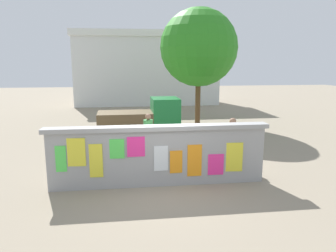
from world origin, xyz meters
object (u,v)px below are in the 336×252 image
motorcycle (107,154)px  tree_roadside (199,48)px  bicycle_near (208,140)px  bicycle_far (185,155)px  person_walking (232,137)px  person_bystander (148,131)px  auto_rickshaw_truck (143,119)px

motorcycle → tree_roadside: 9.45m
bicycle_near → bicycle_far: (-1.26, -1.95, 0.00)m
bicycle_near → tree_roadside: tree_roadside is taller
bicycle_far → tree_roadside: (2.06, 7.35, 3.84)m
person_walking → person_bystander: (-2.71, 1.23, 0.00)m
bicycle_far → motorcycle: bearing=179.5°
bicycle_far → bicycle_near: bearing=57.1°
motorcycle → person_bystander: person_bystander is taller
auto_rickshaw_truck → person_bystander: bearing=-89.6°
motorcycle → bicycle_near: (3.86, 1.93, -0.10)m
motorcycle → bicycle_far: size_ratio=1.12×
bicycle_near → person_bystander: size_ratio=1.05×
bicycle_far → person_bystander: 1.68m
motorcycle → person_walking: (4.13, -0.23, 0.52)m
auto_rickshaw_truck → bicycle_near: bearing=-39.4°
person_bystander → motorcycle: bearing=-144.9°
auto_rickshaw_truck → person_bystander: auto_rickshaw_truck is taller
motorcycle → tree_roadside: (4.66, 7.33, 3.74)m
bicycle_near → tree_roadside: (0.80, 5.40, 3.84)m
bicycle_far → person_bystander: (-1.18, 1.02, 0.62)m
bicycle_far → person_bystander: person_bystander is taller
bicycle_near → person_walking: 2.27m
motorcycle → person_bystander: bearing=35.1°
motorcycle → person_walking: bearing=-3.2°
person_bystander → person_walking: bearing=-24.5°
tree_roadside → person_bystander: bearing=-117.0°
auto_rickshaw_truck → motorcycle: auto_rickshaw_truck is taller
auto_rickshaw_truck → motorcycle: (-1.40, -3.95, -0.44)m
person_walking → bicycle_far: bearing=172.2°
auto_rickshaw_truck → bicycle_near: (2.46, -2.02, -0.54)m
person_walking → person_bystander: size_ratio=1.00×
bicycle_near → person_walking: size_ratio=1.05×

